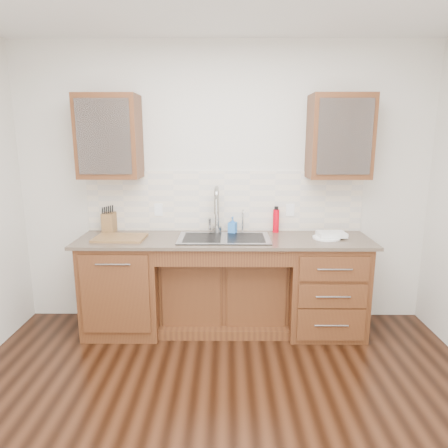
{
  "coord_description": "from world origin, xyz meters",
  "views": [
    {
      "loc": [
        0.03,
        -2.14,
        1.83
      ],
      "look_at": [
        0.0,
        1.4,
        1.05
      ],
      "focal_mm": 32.0,
      "sensor_mm": 36.0,
      "label": 1
    }
  ],
  "objects_px": {
    "soap_bottle": "(233,225)",
    "cutting_board": "(120,238)",
    "water_bottle": "(276,221)",
    "plate": "(326,238)",
    "knife_block": "(109,222)"
  },
  "relations": [
    {
      "from": "plate",
      "to": "knife_block",
      "type": "distance_m",
      "value": 2.08
    },
    {
      "from": "soap_bottle",
      "to": "cutting_board",
      "type": "relative_size",
      "value": 0.36
    },
    {
      "from": "soap_bottle",
      "to": "plate",
      "type": "bearing_deg",
      "value": 7.38
    },
    {
      "from": "soap_bottle",
      "to": "plate",
      "type": "relative_size",
      "value": 0.65
    },
    {
      "from": "plate",
      "to": "knife_block",
      "type": "relative_size",
      "value": 1.3
    },
    {
      "from": "water_bottle",
      "to": "plate",
      "type": "distance_m",
      "value": 0.51
    },
    {
      "from": "soap_bottle",
      "to": "water_bottle",
      "type": "bearing_deg",
      "value": 27.05
    },
    {
      "from": "knife_block",
      "to": "water_bottle",
      "type": "bearing_deg",
      "value": 2.18
    },
    {
      "from": "water_bottle",
      "to": "plate",
      "type": "xyz_separation_m",
      "value": [
        0.44,
        -0.24,
        -0.11
      ]
    },
    {
      "from": "water_bottle",
      "to": "knife_block",
      "type": "relative_size",
      "value": 1.16
    },
    {
      "from": "water_bottle",
      "to": "cutting_board",
      "type": "bearing_deg",
      "value": -169.34
    },
    {
      "from": "soap_bottle",
      "to": "knife_block",
      "type": "distance_m",
      "value": 1.21
    },
    {
      "from": "soap_bottle",
      "to": "cutting_board",
      "type": "bearing_deg",
      "value": -148.47
    },
    {
      "from": "water_bottle",
      "to": "knife_block",
      "type": "xyz_separation_m",
      "value": [
        -1.63,
        -0.01,
        -0.02
      ]
    },
    {
      "from": "water_bottle",
      "to": "cutting_board",
      "type": "height_order",
      "value": "water_bottle"
    }
  ]
}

